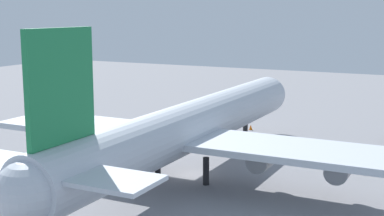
{
  "coord_description": "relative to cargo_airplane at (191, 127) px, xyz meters",
  "views": [
    {
      "loc": [
        -55.02,
        -27.84,
        18.92
      ],
      "look_at": [
        0.0,
        0.0,
        7.98
      ],
      "focal_mm": 50.88,
      "sensor_mm": 36.0,
      "label": 1
    }
  ],
  "objects": [
    {
      "name": "ground_plane",
      "position": [
        0.33,
        0.0,
        -5.84
      ],
      "size": [
        234.39,
        234.39,
        0.0
      ],
      "primitive_type": "plane",
      "color": "gray"
    },
    {
      "name": "cargo_airplane",
      "position": [
        0.0,
        0.0,
        0.0
      ],
      "size": [
        58.6,
        47.13,
        17.73
      ],
      "color": "silver",
      "rests_on": "ground_plane"
    },
    {
      "name": "cargo_loader",
      "position": [
        12.61,
        -16.87,
        -4.75
      ],
      "size": [
        4.39,
        3.23,
        2.07
      ],
      "color": "silver",
      "rests_on": "ground_plane"
    },
    {
      "name": "safety_cone_nose",
      "position": [
        26.7,
        2.64,
        -5.42
      ],
      "size": [
        0.59,
        0.59,
        0.85
      ],
      "primitive_type": "cone",
      "color": "orange",
      "rests_on": "ground_plane"
    }
  ]
}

